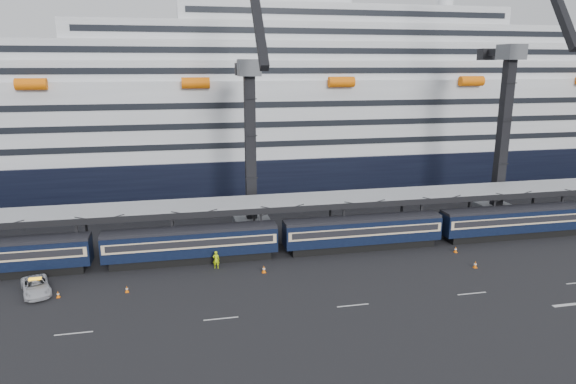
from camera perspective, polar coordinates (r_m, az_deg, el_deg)
name	(u,v)px	position (r m, az deg, el deg)	size (l,w,h in m)	color
ground	(468,276)	(57.30, 19.37, -8.75)	(260.00, 260.00, 0.00)	black
lane_markings	(573,289)	(58.12, 29.06, -9.43)	(111.00, 4.27, 0.02)	beige
train	(389,229)	(62.78, 11.18, -4.08)	(133.05, 3.00, 4.05)	black
canopy	(412,195)	(67.34, 13.61, -0.28)	(130.00, 6.25, 5.53)	#9A9CA2
cruise_ship	(332,116)	(95.27, 4.92, 8.47)	(214.09, 28.84, 34.00)	black
crane_dark_near	(251,142)	(64.60, -4.17, 5.53)	(4.50, 17.75, 35.08)	#45474C
crane_dark_mid	(506,125)	(76.57, 23.05, 6.86)	(4.50, 18.24, 39.64)	#45474C
pickup_truck	(36,286)	(55.47, -26.21, -9.39)	(2.37, 5.15, 1.43)	#BBBCC3
worker	(216,260)	(56.13, -7.99, -7.46)	(0.72, 0.47, 1.97)	#C2EC0C
traffic_cone_a	(58,294)	(53.82, -24.19, -10.32)	(0.34, 0.34, 0.67)	orange
traffic_cone_b	(127,289)	(52.65, -17.47, -10.24)	(0.34, 0.34, 0.68)	orange
traffic_cone_c	(264,269)	(54.75, -2.70, -8.55)	(0.41, 0.41, 0.82)	orange
traffic_cone_d	(475,264)	(59.51, 20.09, -7.56)	(0.39, 0.39, 0.78)	orange
traffic_cone_e	(456,249)	(63.45, 18.12, -6.07)	(0.38, 0.38, 0.75)	orange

